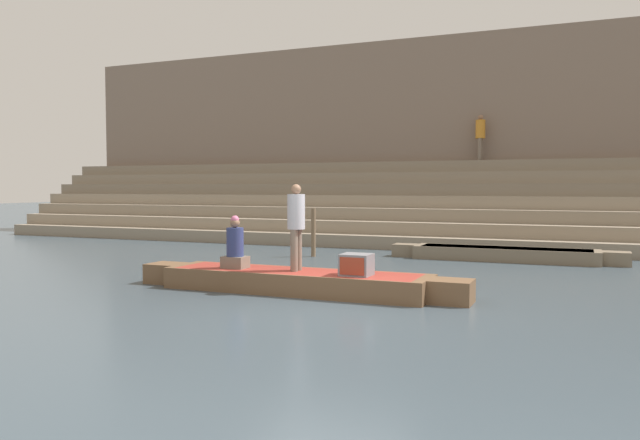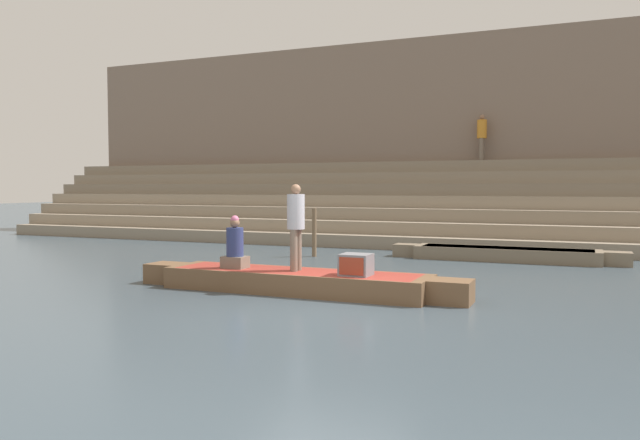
% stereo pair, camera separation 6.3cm
% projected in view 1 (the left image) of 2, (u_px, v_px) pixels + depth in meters
% --- Properties ---
extents(ground_plane, '(120.00, 120.00, 0.00)m').
position_uv_depth(ground_plane, '(329.00, 311.00, 9.94)').
color(ground_plane, '#3D4C56').
extents(ghat_steps, '(36.00, 4.51, 2.93)m').
position_uv_depth(ghat_steps, '(466.00, 214.00, 21.42)').
color(ghat_steps, gray).
rests_on(ghat_steps, ground).
extents(back_wall, '(34.20, 1.28, 7.60)m').
position_uv_depth(back_wall, '(477.00, 139.00, 23.31)').
color(back_wall, '#7F6B5B').
rests_on(back_wall, ground).
extents(rowboat_main, '(6.60, 1.30, 0.40)m').
position_uv_depth(rowboat_main, '(295.00, 281.00, 11.76)').
color(rowboat_main, brown).
rests_on(rowboat_main, ground).
extents(person_standing, '(0.33, 0.33, 1.63)m').
position_uv_depth(person_standing, '(296.00, 221.00, 11.69)').
color(person_standing, '#756656').
rests_on(person_standing, rowboat_main).
extents(person_rowing, '(0.47, 0.37, 1.03)m').
position_uv_depth(person_rowing, '(235.00, 247.00, 12.11)').
color(person_rowing, '#756656').
rests_on(person_rowing, rowboat_main).
extents(tv_set, '(0.53, 0.49, 0.39)m').
position_uv_depth(tv_set, '(356.00, 265.00, 11.11)').
color(tv_set, slate).
rests_on(tv_set, rowboat_main).
extents(moored_boat_shore, '(6.12, 1.04, 0.35)m').
position_uv_depth(moored_boat_shore, '(504.00, 254.00, 16.73)').
color(moored_boat_shore, '#756651').
rests_on(moored_boat_shore, ground).
extents(mooring_post, '(0.13, 0.13, 1.38)m').
position_uv_depth(mooring_post, '(313.00, 232.00, 17.70)').
color(mooring_post, brown).
rests_on(mooring_post, ground).
extents(person_on_steps, '(0.34, 0.34, 1.64)m').
position_uv_depth(person_on_steps, '(480.00, 134.00, 22.36)').
color(person_on_steps, '#756656').
rests_on(person_on_steps, ghat_steps).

